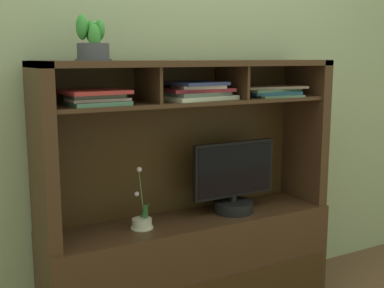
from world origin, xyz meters
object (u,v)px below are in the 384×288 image
object	(u,v)px
potted_orchid	(142,221)
magazine_stack_right	(198,92)
tv_monitor	(234,183)
potted_succulent	(92,43)
magazine_stack_centre	(96,97)
media_console	(191,240)
magazine_stack_left	(272,91)

from	to	relation	value
potted_orchid	magazine_stack_right	xyz separation A→B (m)	(0.33, 0.01, 0.64)
potted_orchid	tv_monitor	bearing A→B (deg)	0.01
magazine_stack_right	potted_succulent	world-z (taller)	potted_succulent
magazine_stack_centre	media_console	bearing A→B (deg)	4.79
potted_succulent	magazine_stack_centre	bearing A→B (deg)	-92.79
magazine_stack_centre	magazine_stack_right	bearing A→B (deg)	2.07
media_console	potted_orchid	bearing A→B (deg)	-174.09
media_console	magazine_stack_left	xyz separation A→B (m)	(0.50, -0.03, 0.80)
media_console	magazine_stack_right	xyz separation A→B (m)	(0.03, -0.02, 0.81)
media_console	potted_orchid	xyz separation A→B (m)	(-0.30, -0.03, 0.17)
potted_orchid	media_console	bearing A→B (deg)	5.91
media_console	magazine_stack_centre	world-z (taller)	media_console
tv_monitor	magazine_stack_centre	bearing A→B (deg)	-179.05
potted_orchid	potted_succulent	xyz separation A→B (m)	(-0.22, 0.02, 0.88)
tv_monitor	potted_succulent	size ratio (longest dim) A/B	2.44
potted_orchid	magazine_stack_right	size ratio (longest dim) A/B	0.80
tv_monitor	magazine_stack_centre	xyz separation A→B (m)	(-0.78, -0.01, 0.51)
magazine_stack_centre	magazine_stack_right	distance (m)	0.56
potted_succulent	media_console	bearing A→B (deg)	1.77
potted_orchid	magazine_stack_centre	size ratio (longest dim) A/B	1.06
tv_monitor	magazine_stack_left	size ratio (longest dim) A/B	1.22
tv_monitor	magazine_stack_right	world-z (taller)	magazine_stack_right
magazine_stack_centre	magazine_stack_right	size ratio (longest dim) A/B	0.76
magazine_stack_right	potted_succulent	distance (m)	0.60
magazine_stack_left	magazine_stack_right	distance (m)	0.47
potted_succulent	magazine_stack_right	bearing A→B (deg)	-0.82
tv_monitor	potted_orchid	world-z (taller)	tv_monitor
magazine_stack_right	magazine_stack_left	bearing A→B (deg)	-1.20
potted_orchid	magazine_stack_left	bearing A→B (deg)	-0.19
tv_monitor	potted_orchid	distance (m)	0.57
potted_orchid	magazine_stack_right	distance (m)	0.72
media_console	magazine_stack_left	bearing A→B (deg)	-3.92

